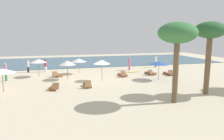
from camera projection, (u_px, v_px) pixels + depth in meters
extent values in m
plane|color=beige|center=(100.00, 81.00, 23.07)|extent=(60.00, 60.00, 0.00)
cube|color=#3D6075|center=(81.00, 61.00, 39.28)|extent=(48.00, 16.00, 0.06)
cylinder|color=brown|center=(159.00, 71.00, 23.36)|extent=(0.04, 0.04, 1.96)
cone|color=#3359B2|center=(159.00, 63.00, 23.22)|extent=(2.22, 2.22, 0.32)
cylinder|color=olive|center=(79.00, 66.00, 26.88)|extent=(0.06, 0.06, 1.90)
cone|color=white|center=(79.00, 60.00, 26.75)|extent=(1.92, 1.92, 0.43)
cylinder|color=brown|center=(68.00, 70.00, 23.47)|extent=(0.06, 0.06, 2.05)
cone|color=white|center=(67.00, 63.00, 23.33)|extent=(1.80, 1.80, 0.46)
cylinder|color=brown|center=(39.00, 68.00, 25.03)|extent=(0.04, 0.04, 2.04)
cone|color=white|center=(38.00, 61.00, 24.89)|extent=(1.92, 1.92, 0.41)
cylinder|color=olive|center=(3.00, 81.00, 18.39)|extent=(0.06, 0.06, 1.99)
cone|color=white|center=(2.00, 71.00, 18.25)|extent=(2.26, 2.26, 0.37)
cylinder|color=brown|center=(102.00, 71.00, 22.91)|extent=(0.05, 0.05, 2.18)
cone|color=silver|center=(102.00, 62.00, 22.75)|extent=(1.76, 1.76, 0.41)
cube|color=brown|center=(54.00, 87.00, 19.52)|extent=(0.90, 1.59, 0.28)
cube|color=brown|center=(56.00, 86.00, 18.85)|extent=(0.65, 0.58, 0.54)
cube|color=brown|center=(122.00, 75.00, 25.57)|extent=(0.81, 1.57, 0.28)
cube|color=brown|center=(123.00, 74.00, 24.83)|extent=(0.63, 0.50, 0.58)
cube|color=#D17299|center=(122.00, 74.00, 25.54)|extent=(0.66, 1.11, 0.03)
cube|color=brown|center=(150.00, 73.00, 26.60)|extent=(1.12, 1.62, 0.28)
cube|color=brown|center=(151.00, 72.00, 25.87)|extent=(0.70, 0.63, 0.56)
cube|color=olive|center=(87.00, 85.00, 20.40)|extent=(0.65, 1.52, 0.28)
cube|color=olive|center=(88.00, 84.00, 19.67)|extent=(0.58, 0.41, 0.60)
cube|color=#26262D|center=(87.00, 84.00, 20.37)|extent=(0.55, 1.07, 0.03)
cube|color=brown|center=(57.00, 75.00, 25.36)|extent=(1.13, 1.62, 0.28)
cube|color=brown|center=(55.00, 74.00, 24.62)|extent=(0.70, 0.63, 0.56)
cube|color=brown|center=(168.00, 74.00, 26.37)|extent=(0.70, 1.54, 0.28)
cube|color=brown|center=(171.00, 72.00, 25.65)|extent=(0.60, 0.50, 0.55)
cube|color=#D17299|center=(168.00, 72.00, 26.35)|extent=(0.58, 1.08, 0.03)
cylinder|color=#D17299|center=(129.00, 67.00, 29.79)|extent=(0.34, 0.34, 0.77)
cylinder|color=#D17299|center=(129.00, 62.00, 29.66)|extent=(0.40, 0.40, 0.80)
sphere|color=tan|center=(130.00, 58.00, 29.58)|extent=(0.22, 0.22, 0.22)
cylinder|color=#338C59|center=(156.00, 64.00, 32.53)|extent=(0.36, 0.36, 0.83)
cylinder|color=white|center=(156.00, 59.00, 32.39)|extent=(0.43, 0.43, 0.86)
sphere|color=#A37556|center=(156.00, 55.00, 32.30)|extent=(0.23, 0.23, 0.23)
cylinder|color=#26262D|center=(28.00, 70.00, 27.96)|extent=(0.35, 0.35, 0.72)
cylinder|color=white|center=(28.00, 64.00, 27.84)|extent=(0.41, 0.41, 0.75)
sphere|color=beige|center=(28.00, 61.00, 27.77)|extent=(0.20, 0.20, 0.20)
cylinder|color=white|center=(46.00, 69.00, 28.39)|extent=(0.35, 0.35, 0.74)
cylinder|color=#BF3338|center=(45.00, 63.00, 28.26)|extent=(0.41, 0.41, 0.78)
sphere|color=brown|center=(45.00, 60.00, 28.18)|extent=(0.21, 0.21, 0.21)
cylinder|color=#338C59|center=(6.00, 77.00, 22.92)|extent=(0.30, 0.30, 0.83)
cylinder|color=#D17299|center=(5.00, 69.00, 22.78)|extent=(0.35, 0.35, 0.86)
sphere|color=tan|center=(5.00, 64.00, 22.69)|extent=(0.23, 0.23, 0.23)
cylinder|color=brown|center=(176.00, 72.00, 15.33)|extent=(0.40, 0.40, 4.55)
ellipsoid|color=#38753D|center=(178.00, 33.00, 14.88)|extent=(2.75, 2.75, 1.51)
cylinder|color=brown|center=(208.00, 65.00, 17.55)|extent=(0.44, 0.44, 4.83)
ellipsoid|color=#285B2D|center=(210.00, 30.00, 17.08)|extent=(2.46, 2.46, 1.35)
ellipsoid|color=gold|center=(133.00, 72.00, 28.17)|extent=(2.19, 0.67, 0.07)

